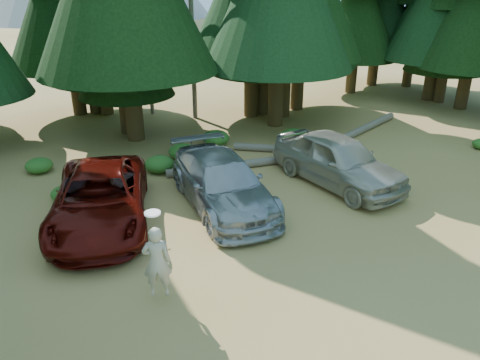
{
  "coord_description": "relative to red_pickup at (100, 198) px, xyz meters",
  "views": [
    {
      "loc": [
        -5.3,
        -8.88,
        7.0
      ],
      "look_at": [
        -0.79,
        3.33,
        1.25
      ],
      "focal_mm": 35.0,
      "sensor_mm": 36.0,
      "label": 1
    }
  ],
  "objects": [
    {
      "name": "shrub_far_right",
      "position": [
        8.72,
        4.49,
        -0.47
      ],
      "size": [
        1.27,
        1.27,
        0.7
      ],
      "primitive_type": "ellipsoid",
      "color": "#22681F",
      "rests_on": "ground"
    },
    {
      "name": "shrub_center_left",
      "position": [
        2.45,
        3.39,
        -0.51
      ],
      "size": [
        1.14,
        1.14,
        0.62
      ],
      "primitive_type": "ellipsoid",
      "color": "#22681F",
      "rests_on": "ground"
    },
    {
      "name": "shrub_left",
      "position": [
        -1.9,
        4.94,
        -0.54
      ],
      "size": [
        1.02,
        1.02,
        0.56
      ],
      "primitive_type": "ellipsoid",
      "color": "#22681F",
      "rests_on": "ground"
    },
    {
      "name": "log_left",
      "position": [
        4.81,
        2.64,
        -0.66
      ],
      "size": [
        4.55,
        0.48,
        0.32
      ],
      "primitive_type": "cylinder",
      "rotation": [
        0.0,
        1.57,
        -0.03
      ],
      "color": "#665D51",
      "rests_on": "ground"
    },
    {
      "name": "ground",
      "position": [
        4.88,
        -4.42,
        -0.82
      ],
      "size": [
        160.0,
        160.0,
        0.0
      ],
      "primitive_type": "plane",
      "color": "olive",
      "rests_on": "ground"
    },
    {
      "name": "log_right",
      "position": [
        12.92,
        5.03,
        -0.65
      ],
      "size": [
        4.84,
        2.83,
        0.34
      ],
      "primitive_type": "cylinder",
      "rotation": [
        0.0,
        1.57,
        0.5
      ],
      "color": "#665D51",
      "rests_on": "ground"
    },
    {
      "name": "shrub_center_right",
      "position": [
        3.6,
        4.5,
        -0.52
      ],
      "size": [
        1.1,
        1.1,
        0.6
      ],
      "primitive_type": "ellipsoid",
      "color": "#22681F",
      "rests_on": "ground"
    },
    {
      "name": "snag_back",
      "position": [
        3.68,
        11.58,
        4.18
      ],
      "size": [
        0.2,
        0.2,
        10.0
      ],
      "primitive_type": "cylinder",
      "color": "#665D51",
      "rests_on": "ground"
    },
    {
      "name": "silver_minivan_center",
      "position": [
        3.82,
        -0.19,
        0.0
      ],
      "size": [
        2.49,
        5.73,
        1.64
      ],
      "primitive_type": "imported",
      "rotation": [
        0.0,
        0.0,
        0.03
      ],
      "color": "#A9ADB2",
      "rests_on": "ground"
    },
    {
      "name": "log_mid",
      "position": [
        7.61,
        3.75,
        -0.66
      ],
      "size": [
        3.44,
        2.2,
        0.31
      ],
      "primitive_type": "cylinder",
      "rotation": [
        0.0,
        1.57,
        -0.53
      ],
      "color": "#665D51",
      "rests_on": "ground"
    },
    {
      "name": "forest_belt_north",
      "position": [
        4.88,
        10.58,
        -0.82
      ],
      "size": [
        36.0,
        7.0,
        22.0
      ],
      "primitive_type": null,
      "color": "black",
      "rests_on": "ground"
    },
    {
      "name": "red_pickup",
      "position": [
        0.0,
        0.0,
        0.0
      ],
      "size": [
        3.67,
        6.28,
        1.64
      ],
      "primitive_type": "imported",
      "rotation": [
        0.0,
        0.0,
        -0.17
      ],
      "color": "#530B07",
      "rests_on": "ground"
    },
    {
      "name": "frisbee_player",
      "position": [
        0.91,
        -4.28,
        0.24
      ],
      "size": [
        0.73,
        0.57,
        2.12
      ],
      "rotation": [
        0.0,
        0.0,
        2.9
      ],
      "color": "beige",
      "rests_on": "ground"
    },
    {
      "name": "shrub_right",
      "position": [
        5.4,
        5.58,
        -0.49
      ],
      "size": [
        1.2,
        1.2,
        0.66
      ],
      "primitive_type": "ellipsoid",
      "color": "#22681F",
      "rests_on": "ground"
    },
    {
      "name": "silver_minivan_right",
      "position": [
        8.24,
        0.08,
        0.09
      ],
      "size": [
        3.36,
        5.7,
        1.82
      ],
      "primitive_type": "imported",
      "rotation": [
        0.0,
        0.0,
        0.24
      ],
      "color": "#B6B2A2",
      "rests_on": "ground"
    },
    {
      "name": "shrub_far_left",
      "position": [
        -1.06,
        2.05,
        -0.58
      ],
      "size": [
        0.88,
        0.88,
        0.48
      ],
      "primitive_type": "ellipsoid",
      "color": "#22681F",
      "rests_on": "ground"
    }
  ]
}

